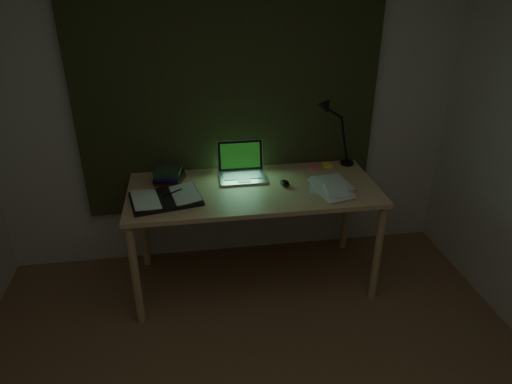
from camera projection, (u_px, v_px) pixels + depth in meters
wall_back at (229, 107)px, 3.38m from camera, size 3.50×0.00×2.50m
curtain at (229, 81)px, 3.25m from camera, size 2.20×0.06×2.00m
desk at (254, 236)px, 3.37m from camera, size 1.74×0.76×0.79m
laptop at (243, 163)px, 3.26m from camera, size 0.35×0.39×0.25m
open_textbook at (166, 198)px, 3.01m from camera, size 0.50×0.40×0.04m
book_stack at (169, 175)px, 3.24m from camera, size 0.22×0.25×0.11m
loose_papers at (329, 190)px, 3.14m from camera, size 0.34×0.36×0.02m
mouse at (285, 183)px, 3.21m from camera, size 0.07×0.10×0.04m
sticky_yellow at (327, 165)px, 3.53m from camera, size 0.07×0.07×0.02m
sticky_pink at (314, 167)px, 3.49m from camera, size 0.10×0.10×0.02m
desk_lamp at (350, 130)px, 3.44m from camera, size 0.40×0.33×0.56m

